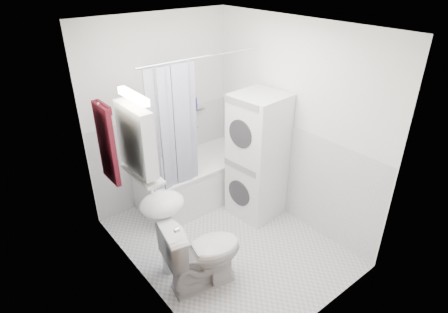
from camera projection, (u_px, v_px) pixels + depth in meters
floor at (226, 242)px, 4.35m from camera, size 2.60×2.60×0.00m
room_walls at (226, 124)px, 3.65m from camera, size 2.60×2.60×2.60m
wainscot at (210, 187)px, 4.27m from camera, size 1.98×2.58×2.58m
door at (177, 230)px, 2.98m from camera, size 0.05×2.00×2.00m
bathtub at (198, 178)px, 4.97m from camera, size 1.56×0.74×0.59m
tub_spout at (194, 126)px, 5.04m from camera, size 0.04×0.12×0.04m
curtain_rod at (209, 56)px, 3.98m from camera, size 1.74×0.02×0.02m
shower_curtain at (174, 132)px, 4.06m from camera, size 0.55×0.02×1.45m
sink at (164, 216)px, 3.63m from camera, size 0.44×0.37×1.04m
medicine_cabinet at (136, 137)px, 3.19m from camera, size 0.13×0.50×0.71m
shelf at (142, 174)px, 3.37m from camera, size 0.18×0.54×0.02m
shower_caddy at (197, 109)px, 4.95m from camera, size 0.22×0.06×0.02m
towel at (107, 142)px, 3.75m from camera, size 0.07×0.35×0.86m
washer_dryer at (257, 157)px, 4.52m from camera, size 0.62×0.61×1.58m
toilet at (203, 253)px, 3.63m from camera, size 0.85×0.58×0.77m
soap_pump at (154, 184)px, 3.69m from camera, size 0.08×0.17×0.08m
shelf_bottle at (150, 176)px, 3.24m from camera, size 0.07×0.18×0.07m
shelf_cup at (135, 163)px, 3.42m from camera, size 0.10×0.09×0.10m
shampoo_a at (187, 106)px, 4.82m from camera, size 0.13×0.17×0.13m
shampoo_b at (195, 106)px, 4.90m from camera, size 0.08×0.21×0.08m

